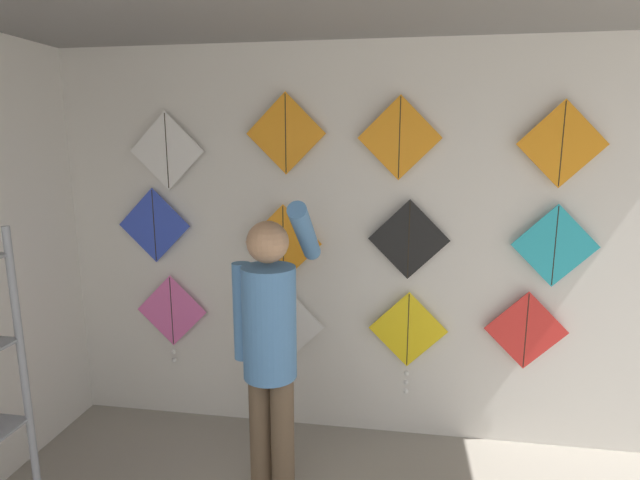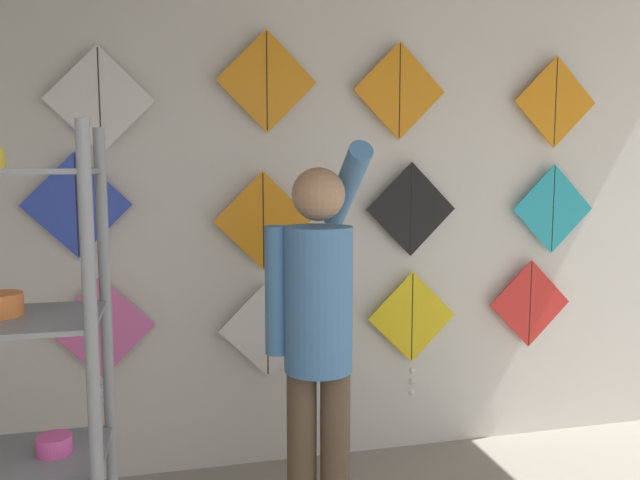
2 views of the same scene
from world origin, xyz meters
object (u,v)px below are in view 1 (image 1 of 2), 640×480
object	(u,v)px
shopkeeper	(270,343)
kite_3	(526,331)
kite_4	(154,225)
kite_9	(286,134)
kite_6	(409,240)
kite_2	(408,335)
kite_10	(400,138)
kite_11	(562,144)
kite_1	(287,325)
kite_5	(283,243)
kite_8	(167,151)
kite_0	(172,314)
kite_7	(555,246)

from	to	relation	value
shopkeeper	kite_3	bearing A→B (deg)	46.95
kite_4	kite_3	bearing A→B (deg)	0.00
kite_4	kite_9	bearing A→B (deg)	0.00
kite_3	kite_6	size ratio (longest dim) A/B	1.00
kite_2	kite_10	bearing A→B (deg)	179.43
kite_4	kite_9	xyz separation A→B (m)	(1.00, 0.00, 0.66)
kite_4	kite_11	distance (m)	2.84
kite_1	kite_9	bearing A→B (deg)	0.00
kite_9	kite_10	world-z (taller)	kite_9
kite_5	kite_3	bearing A→B (deg)	0.00
kite_2	kite_9	distance (m)	1.64
kite_8	kite_10	world-z (taller)	kite_10
kite_4	kite_10	size ratio (longest dim) A/B	1.00
kite_9	kite_10	bearing A→B (deg)	0.00
kite_9	kite_5	bearing A→B (deg)	180.00
shopkeeper	kite_11	size ratio (longest dim) A/B	3.33
kite_2	kite_3	distance (m)	0.79
kite_10	kite_11	world-z (taller)	kite_10
shopkeeper	kite_8	world-z (taller)	kite_8
kite_6	kite_9	size ratio (longest dim) A/B	1.00
kite_0	kite_9	size ratio (longest dim) A/B	1.25
shopkeeper	kite_2	size ratio (longest dim) A/B	2.42
kite_9	kite_2	bearing A→B (deg)	-0.07
kite_5	kite_10	bearing A→B (deg)	0.00
kite_2	kite_9	xyz separation A→B (m)	(-0.87, 0.00, 1.40)
kite_3	kite_6	distance (m)	1.01
kite_3	kite_7	world-z (taller)	kite_7
kite_4	kite_5	xyz separation A→B (m)	(0.97, 0.00, -0.10)
kite_6	kite_8	xyz separation A→B (m)	(-1.72, 0.00, 0.59)
kite_3	kite_4	bearing A→B (deg)	180.00
kite_7	kite_11	bearing A→B (deg)	180.00
shopkeeper	kite_3	xyz separation A→B (m)	(1.57, 0.84, -0.16)
kite_3	kite_4	distance (m)	2.74
kite_5	kite_0	bearing A→B (deg)	-179.96
kite_3	kite_7	distance (m)	0.61
kite_7	kite_8	distance (m)	2.72
kite_7	kite_10	size ratio (longest dim) A/B	1.00
kite_0	kite_7	distance (m)	2.76
kite_2	kite_8	distance (m)	2.15
kite_0	kite_8	xyz separation A→B (m)	(0.04, 0.00, 1.22)
kite_1	kite_5	distance (m)	0.62
shopkeeper	kite_6	distance (m)	1.22
kite_1	kite_3	world-z (taller)	kite_3
kite_4	shopkeeper	bearing A→B (deg)	-37.61
kite_6	kite_10	world-z (taller)	kite_10
kite_10	kite_3	bearing A→B (deg)	0.00
kite_4	kite_7	xyz separation A→B (m)	(2.79, 0.00, -0.06)
kite_2	kite_6	size ratio (longest dim) A/B	1.38
kite_4	kite_5	bearing A→B (deg)	0.00
kite_0	kite_4	bearing A→B (deg)	179.59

